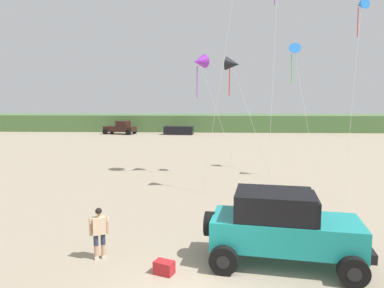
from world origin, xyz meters
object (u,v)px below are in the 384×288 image
at_px(jeep, 283,226).
at_px(cooler_box, 164,268).
at_px(kite_black_sled, 294,51).
at_px(kite_purple_stunt, 232,64).
at_px(kite_green_box, 361,5).
at_px(distant_pickup, 121,128).
at_px(kite_yellow_diamond, 199,62).
at_px(person_watching, 99,230).
at_px(distant_sedan, 179,130).

relative_size(jeep, cooler_box, 8.92).
relative_size(cooler_box, kite_black_sled, 0.06).
relative_size(kite_black_sled, kite_purple_stunt, 1.21).
distance_m(kite_green_box, kite_purple_stunt, 8.95).
height_order(distant_pickup, kite_yellow_diamond, kite_yellow_diamond).
distance_m(person_watching, kite_black_sled, 18.97).
bearing_deg(kite_black_sled, kite_purple_stunt, -126.93).
xyz_separation_m(jeep, person_watching, (-5.71, 0.08, -0.26)).
bearing_deg(distant_sedan, cooler_box, -79.95).
bearing_deg(distant_pickup, kite_purple_stunt, -66.39).
distance_m(jeep, kite_yellow_diamond, 14.63).
relative_size(distant_pickup, kite_yellow_diamond, 0.61).
height_order(jeep, kite_purple_stunt, kite_purple_stunt).
height_order(distant_pickup, kite_green_box, kite_green_box).
xyz_separation_m(jeep, kite_yellow_diamond, (-2.90, 12.89, 6.28)).
xyz_separation_m(distant_sedan, kite_purple_stunt, (5.62, -32.31, 6.29)).
height_order(cooler_box, kite_yellow_diamond, kite_yellow_diamond).
bearing_deg(kite_green_box, kite_purple_stunt, -159.48).
bearing_deg(distant_pickup, jeep, -69.66).
relative_size(person_watching, kite_yellow_diamond, 0.21).
distance_m(person_watching, cooler_box, 2.46).
height_order(jeep, person_watching, jeep).
height_order(distant_pickup, kite_purple_stunt, kite_purple_stunt).
distance_m(kite_green_box, kite_yellow_diamond, 10.09).
distance_m(jeep, kite_black_sled, 16.86).
height_order(person_watching, distant_sedan, person_watching).
relative_size(kite_green_box, kite_black_sled, 1.24).
bearing_deg(kite_green_box, kite_yellow_diamond, 171.66).
bearing_deg(kite_green_box, kite_black_sled, 132.06).
bearing_deg(jeep, distant_pickup, 110.34).
bearing_deg(kite_green_box, person_watching, -137.18).
distance_m(distant_sedan, kite_green_box, 33.80).
xyz_separation_m(kite_yellow_diamond, kite_purple_stunt, (1.86, -4.26, -0.59)).
bearing_deg(person_watching, jeep, -0.77).
height_order(person_watching, kite_black_sled, kite_black_sled).
distance_m(distant_sedan, kite_black_sled, 29.13).
distance_m(cooler_box, kite_yellow_diamond, 15.55).
relative_size(kite_green_box, kite_purple_stunt, 1.50).
bearing_deg(distant_pickup, distant_sedan, -1.95).
distance_m(cooler_box, distant_sedan, 41.89).
distance_m(distant_sedan, kite_yellow_diamond, 29.13).
relative_size(jeep, kite_green_box, 0.45).
distance_m(distant_pickup, kite_green_box, 38.17).
bearing_deg(cooler_box, kite_black_sled, 87.57).
relative_size(person_watching, kite_black_sled, 0.19).
distance_m(person_watching, kite_yellow_diamond, 14.66).
bearing_deg(kite_black_sled, cooler_box, -114.59).
relative_size(person_watching, kite_purple_stunt, 0.23).
relative_size(cooler_box, distant_sedan, 0.13).
bearing_deg(person_watching, distant_sedan, 91.33).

